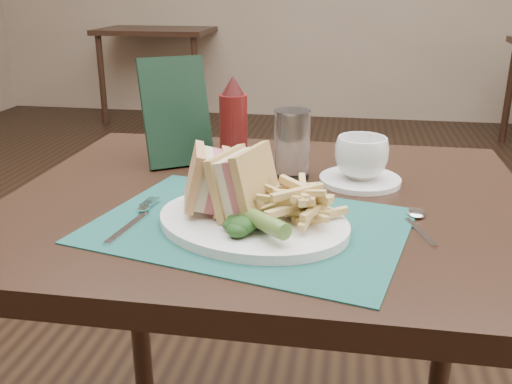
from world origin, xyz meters
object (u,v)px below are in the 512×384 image
saucer (360,180)px  plate (253,222)px  sandwich_half_a (194,179)px  placemat (249,225)px  table_bg_left (161,73)px  sandwich_half_b (232,180)px  check_presenter (176,112)px  drinking_glass (292,145)px  coffee_cup (361,157)px  ketchup_bottle (233,124)px  table_main (267,373)px

saucer → plate: bearing=-124.0°
plate → sandwich_half_a: (-0.09, 0.02, 0.06)m
placemat → table_bg_left: bearing=110.6°
sandwich_half_b → check_presenter: 0.34m
table_bg_left → saucer: 4.03m
saucer → drinking_glass: size_ratio=1.15×
placemat → sandwich_half_b: (-0.03, 0.01, 0.07)m
saucer → check_presenter: check_presenter is taller
drinking_glass → check_presenter: size_ratio=0.59×
check_presenter → sandwich_half_b: bearing=-92.0°
coffee_cup → placemat: bearing=-125.7°
coffee_cup → ketchup_bottle: size_ratio=0.53×
sandwich_half_b → saucer: sandwich_half_b is taller
plate → drinking_glass: (0.03, 0.25, 0.06)m
plate → saucer: plate is taller
check_presenter → plate: bearing=-88.5°
placemat → drinking_glass: 0.25m
saucer → drinking_glass: bearing=177.0°
sandwich_half_a → table_main: bearing=36.3°
plate → sandwich_half_a: sandwich_half_a is taller
table_main → saucer: saucer is taller
table_bg_left → saucer: bearing=-66.0°
coffee_cup → saucer: bearing=0.0°
saucer → drinking_glass: 0.14m
table_bg_left → sandwich_half_a: size_ratio=9.20×
saucer → table_bg_left: bearing=114.0°
sandwich_half_b → saucer: (0.20, 0.22, -0.07)m
table_bg_left → sandwich_half_a: sandwich_half_a is taller
sandwich_half_b → table_bg_left: bearing=127.6°
table_main → check_presenter: (-0.21, 0.16, 0.48)m
sandwich_half_a → saucer: sandwich_half_a is taller
sandwich_half_b → ketchup_bottle: 0.26m
placemat → plate: 0.01m
placemat → sandwich_half_a: bearing=173.2°
sandwich_half_b → saucer: size_ratio=0.71×
sandwich_half_b → drinking_glass: 0.24m
sandwich_half_b → coffee_cup: (0.20, 0.22, -0.02)m
table_main → placemat: (-0.01, -0.14, 0.38)m
sandwich_half_a → drinking_glass: (0.13, 0.23, -0.00)m
sandwich_half_b → check_presenter: bearing=138.4°
placemat → check_presenter: 0.37m
placemat → saucer: bearing=54.3°
ketchup_bottle → coffee_cup: bearing=-7.9°
sandwich_half_a → check_presenter: 0.31m
coffee_cup → ketchup_bottle: ketchup_bottle is taller
table_bg_left → ketchup_bottle: size_ratio=4.84×
sandwich_half_a → coffee_cup: size_ratio=1.00×
placemat → ketchup_bottle: ketchup_bottle is taller
saucer → sandwich_half_a: bearing=-138.8°
placemat → coffee_cup: coffee_cup is taller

